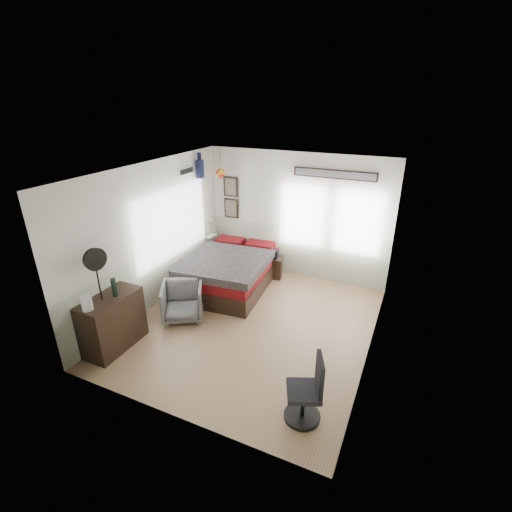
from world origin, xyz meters
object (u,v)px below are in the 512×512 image
object	(u,v)px
dresser	(113,322)
bed	(230,271)
task_chair	(308,395)
armchair	(183,301)
nightstand	(271,267)

from	to	relation	value
dresser	bed	bearing A→B (deg)	74.52
dresser	task_chair	distance (m)	3.24
bed	armchair	bearing A→B (deg)	-103.47
dresser	nightstand	bearing A→B (deg)	68.34
nightstand	task_chair	distance (m)	3.96
bed	dresser	distance (m)	2.67
armchair	nightstand	size ratio (longest dim) A/B	1.57
armchair	task_chair	size ratio (longest dim) A/B	0.78
bed	armchair	world-z (taller)	bed
task_chair	armchair	bearing A→B (deg)	131.81
dresser	task_chair	size ratio (longest dim) A/B	1.08
bed	task_chair	xyz separation A→B (m)	(2.53, -2.69, 0.03)
bed	armchair	xyz separation A→B (m)	(-0.21, -1.41, -0.01)
bed	task_chair	distance (m)	3.69
dresser	armchair	bearing A→B (deg)	66.62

